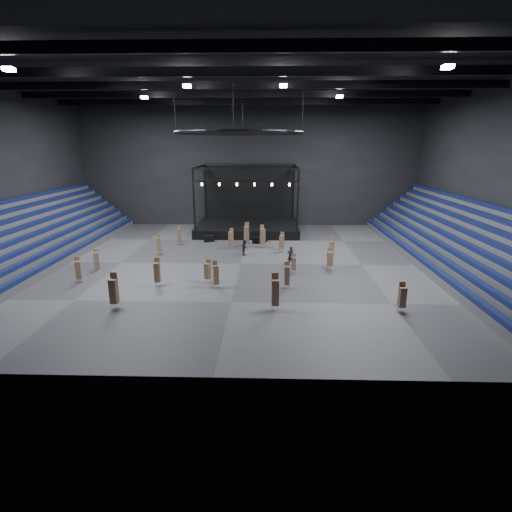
{
  "coord_description": "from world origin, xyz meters",
  "views": [
    {
      "loc": [
        2.8,
        -39.55,
        11.91
      ],
      "look_at": [
        1.69,
        -2.0,
        1.4
      ],
      "focal_mm": 28.0,
      "sensor_mm": 36.0,
      "label": 1
    }
  ],
  "objects_px": {
    "stage": "(248,221)",
    "chair_stack_11": "(247,234)",
    "flight_case_mid": "(263,239)",
    "chair_stack_1": "(332,248)",
    "chair_stack_7": "(157,272)",
    "chair_stack_12": "(216,274)",
    "chair_stack_4": "(330,258)",
    "chair_stack_9": "(287,275)",
    "chair_stack_2": "(263,236)",
    "chair_stack_10": "(159,244)",
    "chair_stack_14": "(282,242)",
    "chair_stack_15": "(208,271)",
    "flight_case_right": "(257,240)",
    "chair_stack_5": "(275,292)",
    "flight_case_left": "(209,239)",
    "chair_stack_0": "(78,270)",
    "man_center": "(291,256)",
    "chair_stack_17": "(294,263)",
    "crew_member": "(245,247)",
    "chair_stack_3": "(402,297)",
    "chair_stack_6": "(114,290)",
    "chair_stack_8": "(231,238)",
    "chair_stack_16": "(96,259)",
    "chair_stack_13": "(179,235)"
  },
  "relations": [
    {
      "from": "chair_stack_3",
      "to": "chair_stack_10",
      "type": "relative_size",
      "value": 1.02
    },
    {
      "from": "chair_stack_2",
      "to": "crew_member",
      "type": "xyz_separation_m",
      "value": [
        -1.92,
        -3.34,
        -0.53
      ]
    },
    {
      "from": "flight_case_left",
      "to": "flight_case_mid",
      "type": "bearing_deg",
      "value": 0.93
    },
    {
      "from": "chair_stack_11",
      "to": "chair_stack_4",
      "type": "bearing_deg",
      "value": -35.76
    },
    {
      "from": "chair_stack_1",
      "to": "chair_stack_12",
      "type": "bearing_deg",
      "value": -123.18
    },
    {
      "from": "flight_case_right",
      "to": "chair_stack_4",
      "type": "relative_size",
      "value": 0.53
    },
    {
      "from": "flight_case_left",
      "to": "flight_case_right",
      "type": "relative_size",
      "value": 1.05
    },
    {
      "from": "chair_stack_16",
      "to": "man_center",
      "type": "relative_size",
      "value": 1.04
    },
    {
      "from": "flight_case_mid",
      "to": "chair_stack_0",
      "type": "distance_m",
      "value": 22.8
    },
    {
      "from": "stage",
      "to": "chair_stack_11",
      "type": "relative_size",
      "value": 4.75
    },
    {
      "from": "chair_stack_3",
      "to": "chair_stack_14",
      "type": "height_order",
      "value": "chair_stack_14"
    },
    {
      "from": "flight_case_mid",
      "to": "flight_case_right",
      "type": "height_order",
      "value": "flight_case_right"
    },
    {
      "from": "flight_case_right",
      "to": "chair_stack_13",
      "type": "height_order",
      "value": "chair_stack_13"
    },
    {
      "from": "stage",
      "to": "flight_case_left",
      "type": "height_order",
      "value": "stage"
    },
    {
      "from": "stage",
      "to": "chair_stack_5",
      "type": "xyz_separation_m",
      "value": [
        3.4,
        -28.22,
        0.01
      ]
    },
    {
      "from": "chair_stack_5",
      "to": "chair_stack_3",
      "type": "bearing_deg",
      "value": -4.74
    },
    {
      "from": "chair_stack_10",
      "to": "chair_stack_14",
      "type": "height_order",
      "value": "chair_stack_14"
    },
    {
      "from": "flight_case_mid",
      "to": "chair_stack_3",
      "type": "bearing_deg",
      "value": -64.22
    },
    {
      "from": "chair_stack_4",
      "to": "chair_stack_9",
      "type": "xyz_separation_m",
      "value": [
        -4.45,
        -5.39,
        0.03
      ]
    },
    {
      "from": "flight_case_left",
      "to": "chair_stack_5",
      "type": "distance_m",
      "value": 23.07
    },
    {
      "from": "chair_stack_2",
      "to": "crew_member",
      "type": "distance_m",
      "value": 3.89
    },
    {
      "from": "chair_stack_3",
      "to": "chair_stack_12",
      "type": "xyz_separation_m",
      "value": [
        -14.29,
        4.68,
        0.02
      ]
    },
    {
      "from": "chair_stack_9",
      "to": "chair_stack_8",
      "type": "bearing_deg",
      "value": 107.98
    },
    {
      "from": "flight_case_right",
      "to": "chair_stack_9",
      "type": "height_order",
      "value": "chair_stack_9"
    },
    {
      "from": "stage",
      "to": "chair_stack_2",
      "type": "xyz_separation_m",
      "value": [
        2.22,
        -9.48,
        -0.04
      ]
    },
    {
      "from": "chair_stack_11",
      "to": "chair_stack_17",
      "type": "height_order",
      "value": "chair_stack_11"
    },
    {
      "from": "stage",
      "to": "chair_stack_4",
      "type": "height_order",
      "value": "stage"
    },
    {
      "from": "chair_stack_1",
      "to": "man_center",
      "type": "xyz_separation_m",
      "value": [
        -4.49,
        -2.23,
        -0.26
      ]
    },
    {
      "from": "flight_case_right",
      "to": "chair_stack_12",
      "type": "distance_m",
      "value": 16.5
    },
    {
      "from": "chair_stack_10",
      "to": "chair_stack_14",
      "type": "bearing_deg",
      "value": -11.2
    },
    {
      "from": "chair_stack_13",
      "to": "flight_case_mid",
      "type": "bearing_deg",
      "value": 1.71
    },
    {
      "from": "chair_stack_1",
      "to": "chair_stack_6",
      "type": "height_order",
      "value": "chair_stack_6"
    },
    {
      "from": "chair_stack_6",
      "to": "crew_member",
      "type": "relative_size",
      "value": 1.59
    },
    {
      "from": "chair_stack_10",
      "to": "chair_stack_15",
      "type": "xyz_separation_m",
      "value": [
        6.9,
        -9.44,
        -0.03
      ]
    },
    {
      "from": "chair_stack_1",
      "to": "man_center",
      "type": "distance_m",
      "value": 5.02
    },
    {
      "from": "chair_stack_4",
      "to": "chair_stack_9",
      "type": "distance_m",
      "value": 6.99
    },
    {
      "from": "chair_stack_2",
      "to": "chair_stack_6",
      "type": "bearing_deg",
      "value": -144.64
    },
    {
      "from": "flight_case_mid",
      "to": "chair_stack_7",
      "type": "xyz_separation_m",
      "value": [
        -8.93,
        -16.69,
        0.95
      ]
    },
    {
      "from": "flight_case_right",
      "to": "chair_stack_6",
      "type": "height_order",
      "value": "chair_stack_6"
    },
    {
      "from": "chair_stack_16",
      "to": "chair_stack_11",
      "type": "bearing_deg",
      "value": 17.94
    },
    {
      "from": "chair_stack_13",
      "to": "flight_case_right",
      "type": "bearing_deg",
      "value": -2.6
    },
    {
      "from": "chair_stack_7",
      "to": "chair_stack_12",
      "type": "relative_size",
      "value": 1.05
    },
    {
      "from": "chair_stack_10",
      "to": "crew_member",
      "type": "distance_m",
      "value": 9.69
    },
    {
      "from": "crew_member",
      "to": "chair_stack_4",
      "type": "bearing_deg",
      "value": -114.41
    },
    {
      "from": "chair_stack_4",
      "to": "chair_stack_12",
      "type": "xyz_separation_m",
      "value": [
        -10.53,
        -5.45,
        0.05
      ]
    },
    {
      "from": "flight_case_right",
      "to": "chair_stack_7",
      "type": "xyz_separation_m",
      "value": [
        -8.24,
        -15.84,
        0.91
      ]
    },
    {
      "from": "chair_stack_2",
      "to": "chair_stack_10",
      "type": "xyz_separation_m",
      "value": [
        -11.61,
        -3.28,
        -0.26
      ]
    },
    {
      "from": "flight_case_mid",
      "to": "chair_stack_1",
      "type": "bearing_deg",
      "value": -46.72
    },
    {
      "from": "flight_case_mid",
      "to": "chair_stack_15",
      "type": "bearing_deg",
      "value": -106.65
    },
    {
      "from": "chair_stack_4",
      "to": "chair_stack_7",
      "type": "distance_m",
      "value": 16.47
    }
  ]
}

